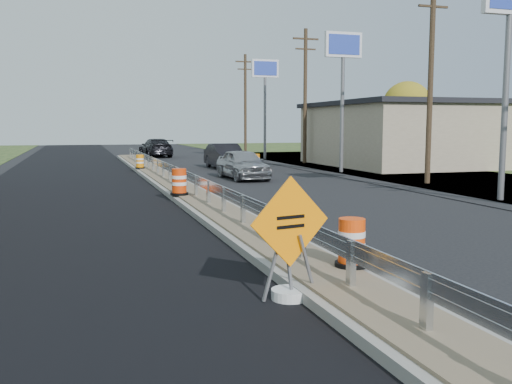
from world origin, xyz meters
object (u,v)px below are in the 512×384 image
object	(u,v)px
barrel_median_far	(140,162)
barrel_median_near	(352,243)
barrel_median_mid	(179,182)
barrel_shoulder_mid	(256,161)
car_silver	(243,164)
car_dark_far	(156,148)
barrel_shoulder_far	(227,153)
caution_sign	(290,269)
car_dark_mid	(226,156)

from	to	relation	value
barrel_median_far	barrel_median_near	bearing A→B (deg)	-87.42
barrel_median_mid	barrel_shoulder_mid	size ratio (longest dim) A/B	1.07
car_silver	car_dark_far	xyz separation A→B (m)	(-1.45, 22.17, 0.03)
car_dark_far	barrel_shoulder_far	bearing A→B (deg)	142.10
caution_sign	car_dark_mid	world-z (taller)	caution_sign
caution_sign	barrel_median_mid	distance (m)	12.01
barrel_median_near	car_dark_far	bearing A→B (deg)	87.24
barrel_median_mid	barrel_shoulder_far	bearing A→B (deg)	72.02
barrel_shoulder_mid	barrel_median_mid	bearing A→B (deg)	-116.79
caution_sign	barrel_shoulder_mid	xyz separation A→B (m)	(7.90, 26.96, -0.07)
barrel_median_mid	car_dark_mid	size ratio (longest dim) A/B	0.20
barrel_median_near	barrel_median_far	size ratio (longest dim) A/B	1.07
barrel_median_near	barrel_shoulder_mid	world-z (taller)	barrel_median_near
barrel_shoulder_mid	car_dark_far	bearing A→B (deg)	106.92
barrel_median_near	car_silver	world-z (taller)	car_silver
barrel_median_near	car_dark_mid	size ratio (longest dim) A/B	0.18
barrel_median_mid	car_dark_far	size ratio (longest dim) A/B	0.17
barrel_shoulder_far	car_silver	world-z (taller)	car_silver
barrel_median_near	car_silver	bearing A→B (deg)	79.64
car_silver	barrel_median_mid	bearing A→B (deg)	-123.86
barrel_shoulder_mid	car_dark_mid	size ratio (longest dim) A/B	0.18
barrel_median_far	car_dark_mid	distance (m)	5.62
caution_sign	barrel_median_near	bearing A→B (deg)	16.25
barrel_median_near	barrel_shoulder_mid	xyz separation A→B (m)	(6.45, 26.16, -0.22)
barrel_shoulder_mid	car_dark_mid	distance (m)	2.16
barrel_median_far	car_dark_far	world-z (taller)	car_dark_far
caution_sign	barrel_median_mid	world-z (taller)	caution_sign
barrel_shoulder_mid	car_dark_mid	xyz separation A→B (m)	(-2.11, -0.33, 0.36)
barrel_shoulder_mid	caution_sign	bearing A→B (deg)	-106.33
caution_sign	barrel_shoulder_far	xyz separation A→B (m)	(8.80, 38.06, -0.04)
caution_sign	barrel_median_far	xyz separation A→B (m)	(0.35, 25.23, 0.12)
barrel_median_near	barrel_shoulder_mid	bearing A→B (deg)	76.15
caution_sign	car_dark_mid	xyz separation A→B (m)	(5.79, 26.63, 0.29)
caution_sign	car_dark_far	size ratio (longest dim) A/B	0.36
caution_sign	barrel_shoulder_far	world-z (taller)	caution_sign
caution_sign	barrel_median_near	size ratio (longest dim) A/B	2.27
caution_sign	car_silver	distance (m)	20.11
barrel_median_mid	barrel_shoulder_far	size ratio (longest dim) A/B	1.00
barrel_median_far	barrel_shoulder_far	xyz separation A→B (m)	(8.45, 12.83, -0.16)
barrel_shoulder_mid	car_silver	bearing A→B (deg)	-112.14
barrel_median_mid	car_silver	world-z (taller)	car_silver
barrel_median_mid	barrel_median_far	size ratio (longest dim) A/B	1.18
barrel_shoulder_far	car_dark_mid	size ratio (longest dim) A/B	0.20
barrel_median_mid	barrel_median_far	xyz separation A→B (m)	(0.00, 13.23, -0.07)
caution_sign	car_dark_mid	distance (m)	27.25
barrel_median_near	barrel_median_far	xyz separation A→B (m)	(-1.10, 24.44, -0.03)
barrel_shoulder_mid	barrel_shoulder_far	xyz separation A→B (m)	(0.90, 11.10, 0.03)
car_silver	car_dark_far	bearing A→B (deg)	90.94
car_silver	barrel_shoulder_mid	bearing A→B (deg)	65.06
barrel_median_mid	car_silver	bearing A→B (deg)	58.94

